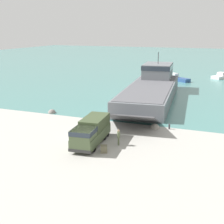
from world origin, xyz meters
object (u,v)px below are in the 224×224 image
landing_craft (152,87)px  military_truck (91,131)px  soldier_on_ramp (119,136)px  moored_boat_a (221,76)px  mooring_bollard (169,126)px  cargo_crate (104,149)px  moored_boat_b (174,78)px

landing_craft → military_truck: landing_craft is taller
soldier_on_ramp → moored_boat_a: bearing=-133.0°
moored_boat_a → mooring_bollard: 47.93m
landing_craft → mooring_bollard: (6.95, -18.10, -1.59)m
moored_boat_a → mooring_bollard: (-3.95, -47.76, -0.13)m
soldier_on_ramp → moored_boat_a: soldier_on_ramp is taller
soldier_on_ramp → landing_craft: bearing=-118.6°
cargo_crate → landing_craft: bearing=94.2°
landing_craft → moored_boat_b: 22.27m
soldier_on_ramp → moored_boat_a: size_ratio=0.31×
soldier_on_ramp → moored_boat_b: 48.20m
cargo_crate → military_truck: bearing=142.5°
moored_boat_a → landing_craft: bearing=96.9°
moored_boat_b → cargo_crate: moored_boat_b is taller
soldier_on_ramp → mooring_bollard: size_ratio=2.55×
military_truck → moored_boat_b: 48.88m
mooring_bollard → cargo_crate: bearing=-115.3°
cargo_crate → soldier_on_ramp: bearing=74.0°
landing_craft → mooring_bollard: size_ratio=49.87×
mooring_bollard → landing_craft: bearing=111.0°
landing_craft → military_truck: 26.66m
moored_boat_a → cargo_crate: 58.75m
landing_craft → military_truck: (-0.22, -26.65, -0.48)m
military_truck → soldier_on_ramp: 3.14m
mooring_bollard → soldier_on_ramp: bearing=-118.0°
landing_craft → moored_boat_b: landing_craft is taller
military_truck → cargo_crate: 3.12m
military_truck → cargo_crate: military_truck is taller
military_truck → moored_boat_a: military_truck is taller
soldier_on_ramp → moored_boat_a: 56.16m
soldier_on_ramp → mooring_bollard: soldier_on_ramp is taller
moored_boat_b → mooring_bollard: size_ratio=11.82×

